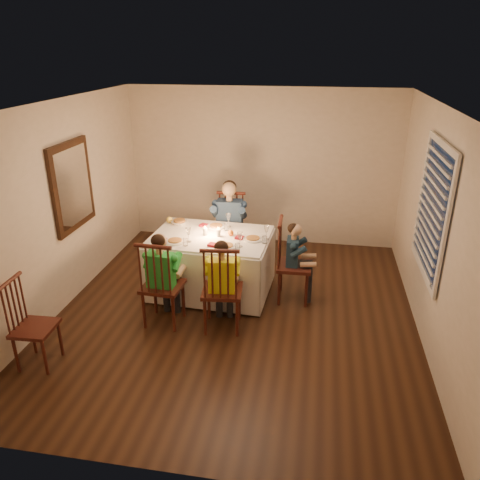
% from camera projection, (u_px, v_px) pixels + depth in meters
% --- Properties ---
extents(ground, '(5.00, 5.00, 0.00)m').
position_uv_depth(ground, '(236.00, 312.00, 6.05)').
color(ground, black).
rests_on(ground, ground).
extents(wall_left, '(0.02, 5.00, 2.60)m').
position_uv_depth(wall_left, '(60.00, 208.00, 5.90)').
color(wall_left, beige).
rests_on(wall_left, ground).
extents(wall_right, '(0.02, 5.00, 2.60)m').
position_uv_depth(wall_right, '(435.00, 230.00, 5.19)').
color(wall_right, beige).
rests_on(wall_right, ground).
extents(wall_back, '(4.50, 0.02, 2.60)m').
position_uv_depth(wall_back, '(262.00, 167.00, 7.81)').
color(wall_back, beige).
rests_on(wall_back, ground).
extents(ceiling, '(5.00, 5.00, 0.00)m').
position_uv_depth(ceiling, '(235.00, 105.00, 5.04)').
color(ceiling, white).
rests_on(ceiling, wall_back).
extents(dining_table, '(1.66, 1.24, 0.80)m').
position_uv_depth(dining_table, '(211.00, 252.00, 6.36)').
color(dining_table, silver).
rests_on(dining_table, ground).
extents(chair_adult, '(0.49, 0.47, 1.14)m').
position_uv_depth(chair_adult, '(230.00, 264.00, 7.36)').
color(chair_adult, '#3A130F').
rests_on(chair_adult, ground).
extents(chair_near_left, '(0.49, 0.47, 1.14)m').
position_uv_depth(chair_near_left, '(165.00, 322.00, 5.85)').
color(chair_near_left, '#3A130F').
rests_on(chair_near_left, ground).
extents(chair_near_right, '(0.51, 0.49, 1.14)m').
position_uv_depth(chair_near_right, '(223.00, 327.00, 5.74)').
color(chair_near_right, '#3A130F').
rests_on(chair_near_right, ground).
extents(chair_end, '(0.46, 0.48, 1.14)m').
position_uv_depth(chair_end, '(292.00, 298.00, 6.38)').
color(chair_end, '#3A130F').
rests_on(chair_end, ground).
extents(chair_extra, '(0.42, 0.43, 1.01)m').
position_uv_depth(chair_extra, '(42.00, 363.00, 5.09)').
color(chair_extra, '#3A130F').
rests_on(chair_extra, ground).
extents(adult, '(0.53, 0.49, 1.35)m').
position_uv_depth(adult, '(230.00, 264.00, 7.36)').
color(adult, navy).
rests_on(adult, ground).
extents(child_green, '(0.44, 0.41, 1.19)m').
position_uv_depth(child_green, '(165.00, 322.00, 5.85)').
color(child_green, green).
rests_on(child_green, ground).
extents(child_yellow, '(0.44, 0.41, 1.16)m').
position_uv_depth(child_yellow, '(223.00, 327.00, 5.74)').
color(child_yellow, yellow).
rests_on(child_yellow, ground).
extents(child_teal, '(0.34, 0.37, 1.09)m').
position_uv_depth(child_teal, '(292.00, 298.00, 6.38)').
color(child_teal, '#1B3143').
rests_on(child_teal, ground).
extents(setting_adult, '(0.27, 0.27, 0.02)m').
position_uv_depth(setting_adult, '(216.00, 227.00, 6.55)').
color(setting_adult, white).
rests_on(setting_adult, dining_table).
extents(setting_green, '(0.27, 0.27, 0.02)m').
position_uv_depth(setting_green, '(175.00, 241.00, 6.06)').
color(setting_green, white).
rests_on(setting_green, dining_table).
extents(setting_yellow, '(0.27, 0.27, 0.02)m').
position_uv_depth(setting_yellow, '(226.00, 246.00, 5.91)').
color(setting_yellow, white).
rests_on(setting_yellow, dining_table).
extents(setting_teal, '(0.27, 0.27, 0.02)m').
position_uv_depth(setting_teal, '(253.00, 239.00, 6.13)').
color(setting_teal, white).
rests_on(setting_teal, dining_table).
extents(candle_left, '(0.06, 0.06, 0.10)m').
position_uv_depth(candle_left, '(205.00, 232.00, 6.27)').
color(candle_left, silver).
rests_on(candle_left, dining_table).
extents(candle_right, '(0.06, 0.06, 0.10)m').
position_uv_depth(candle_right, '(219.00, 233.00, 6.23)').
color(candle_right, silver).
rests_on(candle_right, dining_table).
extents(squash, '(0.09, 0.09, 0.09)m').
position_uv_depth(squash, '(169.00, 220.00, 6.70)').
color(squash, yellow).
rests_on(squash, dining_table).
extents(orange_fruit, '(0.08, 0.08, 0.08)m').
position_uv_depth(orange_fruit, '(231.00, 233.00, 6.25)').
color(orange_fruit, orange).
rests_on(orange_fruit, dining_table).
extents(serving_bowl, '(0.24, 0.24, 0.05)m').
position_uv_depth(serving_bowl, '(179.00, 223.00, 6.65)').
color(serving_bowl, white).
rests_on(serving_bowl, dining_table).
extents(wall_mirror, '(0.06, 0.95, 1.15)m').
position_uv_depth(wall_mirror, '(72.00, 186.00, 6.09)').
color(wall_mirror, black).
rests_on(wall_mirror, wall_left).
extents(window_blinds, '(0.07, 1.34, 1.54)m').
position_uv_depth(window_blinds, '(432.00, 210.00, 5.21)').
color(window_blinds, black).
rests_on(window_blinds, wall_right).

